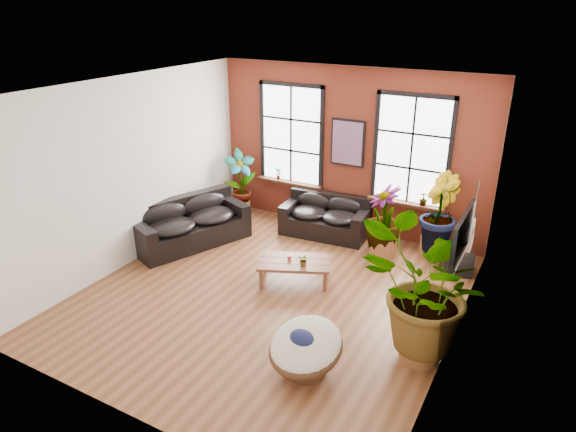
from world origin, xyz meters
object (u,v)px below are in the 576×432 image
at_px(coffee_table, 294,263).
at_px(papasan_chair, 305,347).
at_px(sofa_back, 326,217).
at_px(sofa_left, 189,224).

height_order(coffee_table, papasan_chair, papasan_chair).
xyz_separation_m(coffee_table, papasan_chair, (1.29, -2.09, 0.03)).
bearing_deg(coffee_table, papasan_chair, -82.35).
xyz_separation_m(sofa_back, papasan_chair, (1.66, -4.23, 0.01)).
distance_m(sofa_back, coffee_table, 2.18).
bearing_deg(papasan_chair, coffee_table, 136.42).
relative_size(sofa_back, coffee_table, 1.31).
xyz_separation_m(sofa_back, coffee_table, (0.37, -2.15, -0.02)).
bearing_deg(papasan_chair, sofa_left, 162.85).
distance_m(sofa_back, sofa_left, 2.90).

